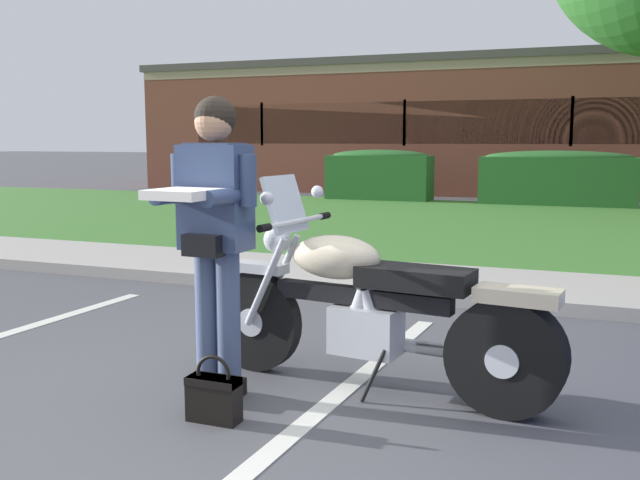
# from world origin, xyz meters

# --- Properties ---
(ground_plane) EXTENTS (140.00, 140.00, 0.00)m
(ground_plane) POSITION_xyz_m (0.00, 0.00, 0.00)
(ground_plane) COLOR #4C4C51
(curb_strip) EXTENTS (60.00, 0.20, 0.12)m
(curb_strip) POSITION_xyz_m (0.00, 3.08, 0.06)
(curb_strip) COLOR #ADA89E
(curb_strip) RESTS_ON ground
(concrete_walk) EXTENTS (60.00, 1.50, 0.08)m
(concrete_walk) POSITION_xyz_m (0.00, 3.93, 0.04)
(concrete_walk) COLOR #ADA89E
(concrete_walk) RESTS_ON ground
(grass_lawn) EXTENTS (60.00, 8.68, 0.06)m
(grass_lawn) POSITION_xyz_m (0.00, 9.02, 0.03)
(grass_lawn) COLOR #3D752D
(grass_lawn) RESTS_ON ground
(stall_stripe_1) EXTENTS (0.38, 4.40, 0.01)m
(stall_stripe_1) POSITION_xyz_m (0.33, 0.20, 0.00)
(stall_stripe_1) COLOR silver
(stall_stripe_1) RESTS_ON ground
(motorcycle) EXTENTS (2.24, 0.82, 1.26)m
(motorcycle) POSITION_xyz_m (0.57, 0.74, 0.49)
(motorcycle) COLOR black
(motorcycle) RESTS_ON ground
(rider_person) EXTENTS (0.54, 0.60, 1.70)m
(rider_person) POSITION_xyz_m (-0.28, 0.31, 1.01)
(rider_person) COLOR black
(rider_person) RESTS_ON ground
(handbag) EXTENTS (0.28, 0.13, 0.36)m
(handbag) POSITION_xyz_m (-0.13, 0.00, 0.14)
(handbag) COLOR black
(handbag) RESTS_ON ground
(hedge_left) EXTENTS (2.48, 0.90, 1.24)m
(hedge_left) POSITION_xyz_m (-3.08, 13.19, 0.65)
(hedge_left) COLOR #286028
(hedge_left) RESTS_ON ground
(hedge_center_left) EXTENTS (3.29, 0.90, 1.24)m
(hedge_center_left) POSITION_xyz_m (0.97, 13.19, 0.65)
(hedge_center_left) COLOR #286028
(hedge_center_left) RESTS_ON ground
(brick_building) EXTENTS (24.62, 10.13, 3.69)m
(brick_building) POSITION_xyz_m (1.16, 20.13, 1.85)
(brick_building) COLOR brown
(brick_building) RESTS_ON ground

